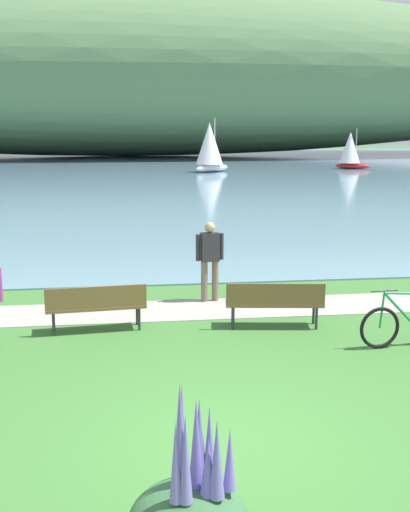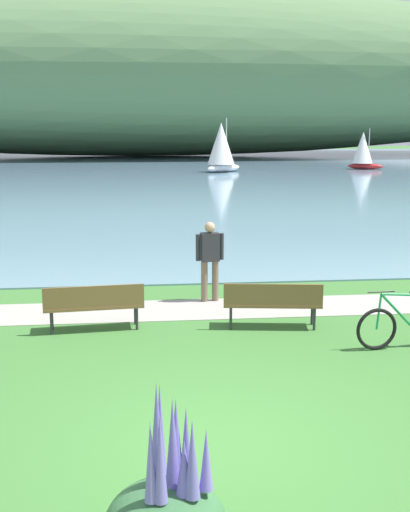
{
  "view_description": "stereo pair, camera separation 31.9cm",
  "coord_description": "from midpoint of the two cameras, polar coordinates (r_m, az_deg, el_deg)",
  "views": [
    {
      "loc": [
        -1.21,
        -7.04,
        3.72
      ],
      "look_at": [
        0.47,
        6.15,
        1.0
      ],
      "focal_mm": 45.52,
      "sensor_mm": 36.0,
      "label": 1
    },
    {
      "loc": [
        -0.89,
        -7.08,
        3.72
      ],
      "look_at": [
        0.47,
        6.15,
        1.0
      ],
      "focal_mm": 45.52,
      "sensor_mm": 36.0,
      "label": 2
    }
  ],
  "objects": [
    {
      "name": "bicycle_leaning_near_bench",
      "position": [
        11.51,
        16.64,
        -5.71
      ],
      "size": [
        1.77,
        0.24,
        1.01
      ],
      "color": "black",
      "rests_on": "ground"
    },
    {
      "name": "person_at_shoreline",
      "position": [
        13.64,
        -0.25,
        -0.03
      ],
      "size": [
        0.6,
        0.28,
        1.71
      ],
      "color": "#72604C",
      "rests_on": "ground"
    },
    {
      "name": "ground_plane",
      "position": [
        8.05,
        1.09,
        -15.97
      ],
      "size": [
        200.0,
        200.0,
        0.0
      ],
      "primitive_type": "plane",
      "color": "#3D7533"
    },
    {
      "name": "distant_hillside",
      "position": [
        77.08,
        -6.98,
        15.65
      ],
      "size": [
        118.75,
        28.0,
        18.57
      ],
      "primitive_type": "ellipsoid",
      "color": "#567A4C",
      "rests_on": "bay_water"
    },
    {
      "name": "shoreline_path",
      "position": [
        13.24,
        -2.44,
        -4.74
      ],
      "size": [
        60.0,
        1.5,
        0.01
      ],
      "primitive_type": "cube",
      "color": "#A39E93",
      "rests_on": "ground"
    },
    {
      "name": "park_bench_near_camera",
      "position": [
        12.02,
        5.39,
        -3.92
      ],
      "size": [
        1.85,
        0.72,
        0.88
      ],
      "color": "brown",
      "rests_on": "ground"
    },
    {
      "name": "bay_water",
      "position": [
        54.84,
        -6.2,
        7.63
      ],
      "size": [
        180.0,
        80.0,
        0.04
      ],
      "primitive_type": "cube",
      "color": "#6B8EA8",
      "rests_on": "ground"
    },
    {
      "name": "park_bench_further_along",
      "position": [
        11.94,
        -10.31,
        -4.16
      ],
      "size": [
        1.84,
        0.65,
        0.88
      ],
      "color": "brown",
      "rests_on": "ground"
    },
    {
      "name": "sailboat_mid_bay",
      "position": [
        55.28,
        12.5,
        9.09
      ],
      "size": [
        2.88,
        2.23,
        3.31
      ],
      "color": "#B22323",
      "rests_on": "bay_water"
    },
    {
      "name": "sailboat_nearest_to_shore",
      "position": [
        50.43,
        0.24,
        9.58
      ],
      "size": [
        3.37,
        3.19,
        4.11
      ],
      "color": "white",
      "rests_on": "bay_water"
    }
  ]
}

